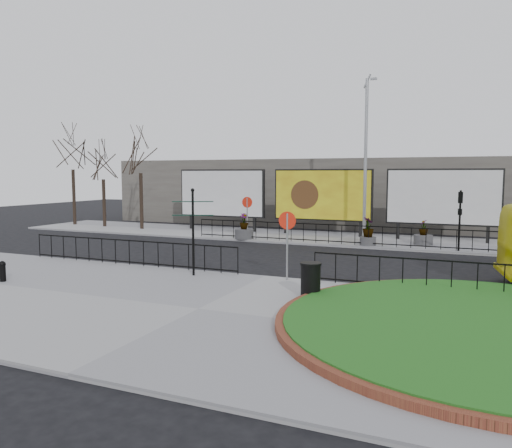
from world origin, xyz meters
The scene contains 25 objects.
ground centered at (0.00, 0.00, 0.00)m, with size 90.00×90.00×0.00m, color black.
pavement_near centered at (0.00, -5.00, 0.06)m, with size 30.00×10.00×0.12m, color gray.
pavement_far centered at (0.00, 12.00, 0.06)m, with size 44.00×6.00×0.12m, color gray.
brick_edge centered at (7.50, -4.00, 0.21)m, with size 10.40×10.40×0.18m, color brown.
grass_lawn centered at (7.50, -4.00, 0.23)m, with size 10.00×10.00×0.22m, color #195516.
railing_near_left centered at (-6.00, -0.30, 0.67)m, with size 10.00×0.10×1.10m, color black, non-canonical shape.
railing_near_right centered at (6.50, -0.30, 0.67)m, with size 9.00×0.10×1.10m, color black, non-canonical shape.
railing_far centered at (1.00, 9.30, 0.67)m, with size 18.00×0.10×1.10m, color black, non-canonical shape.
speed_sign_far centered at (-5.00, 9.40, 1.92)m, with size 0.64×0.07×2.47m.
speed_sign_near centered at (1.00, -0.40, 1.92)m, with size 0.64×0.07×2.47m.
billboard_left centered at (-8.50, 12.97, 2.60)m, with size 6.20×0.31×4.10m.
billboard_mid centered at (-1.50, 12.97, 2.60)m, with size 6.20×0.31×4.10m.
billboard_right centered at (5.50, 12.97, 2.60)m, with size 6.20×0.31×4.10m.
lamp_post centered at (1.51, 11.00, 4.83)m, with size 0.74×0.18×9.23m.
signal_pole_a centered at (6.50, 9.34, 2.10)m, with size 0.22×0.26×3.00m.
tree_left centered at (-14.00, 11.50, 3.62)m, with size 2.00×2.00×7.00m, color #2D2119, non-canonical shape.
tree_mid centered at (-17.50, 11.80, 3.22)m, with size 2.00×2.00×6.20m, color #2D2119, non-canonical shape.
tree_far centered at (-20.50, 12.00, 3.87)m, with size 2.00×2.00×7.50m, color #2D2119, non-canonical shape.
building_backdrop centered at (0.00, 22.00, 2.50)m, with size 40.00×10.00×5.00m, color #625D55.
fingerpost_sign centered at (-2.51, -1.00, 2.09)m, with size 1.47×0.85×3.27m.
bollard centered at (-8.18, -4.61, 0.52)m, with size 0.24×0.24×0.73m.
litter_bin centered at (2.53, -2.51, 0.67)m, with size 0.66×0.66×1.09m.
planter_a centered at (-5.20, 9.40, 0.61)m, with size 1.09×1.09×1.50m.
planter_b centered at (2.00, 9.57, 0.75)m, with size 0.86×0.86×1.51m.
planter_c centered at (4.69, 11.00, 0.56)m, with size 1.00×1.00×1.36m.
Camera 1 is at (6.96, -17.03, 3.92)m, focal length 35.00 mm.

